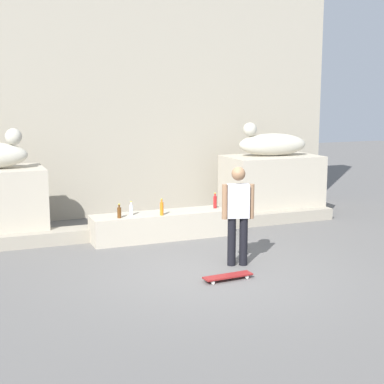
# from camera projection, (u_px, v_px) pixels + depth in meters

# --- Properties ---
(ground_plane) EXTENTS (40.00, 40.00, 0.00)m
(ground_plane) POSITION_uv_depth(u_px,v_px,m) (208.00, 273.00, 9.31)
(ground_plane) COLOR #605E5B
(facade_wall) EXTENTS (10.63, 0.60, 6.96)m
(facade_wall) POSITION_uv_depth(u_px,v_px,m) (121.00, 66.00, 13.41)
(facade_wall) COLOR #AAA18D
(facade_wall) RESTS_ON ground_plane
(pedestal_right) EXTENTS (2.17, 1.31, 1.42)m
(pedestal_right) POSITION_uv_depth(u_px,v_px,m) (272.00, 186.00, 13.56)
(pedestal_right) COLOR #B7AD99
(pedestal_right) RESTS_ON ground_plane
(statue_reclining_right) EXTENTS (1.68, 0.84, 0.78)m
(statue_reclining_right) POSITION_uv_depth(u_px,v_px,m) (271.00, 144.00, 13.39)
(statue_reclining_right) COLOR beige
(statue_reclining_right) RESTS_ON pedestal_right
(ledge_block) EXTENTS (2.72, 0.68, 0.52)m
(ledge_block) POSITION_uv_depth(u_px,v_px,m) (160.00, 226.00, 11.48)
(ledge_block) COLOR #B7AD99
(ledge_block) RESTS_ON ground_plane
(skater) EXTENTS (0.52, 0.29, 1.67)m
(skater) POSITION_uv_depth(u_px,v_px,m) (238.00, 212.00, 9.60)
(skater) COLOR black
(skater) RESTS_ON ground_plane
(skateboard) EXTENTS (0.81, 0.26, 0.08)m
(skateboard) POSITION_uv_depth(u_px,v_px,m) (228.00, 276.00, 8.96)
(skateboard) COLOR maroon
(skateboard) RESTS_ON ground_plane
(bottle_brown) EXTENTS (0.08, 0.08, 0.27)m
(bottle_brown) POSITION_uv_depth(u_px,v_px,m) (119.00, 212.00, 10.96)
(bottle_brown) COLOR #593314
(bottle_brown) RESTS_ON ledge_block
(bottle_red) EXTENTS (0.07, 0.07, 0.32)m
(bottle_red) POSITION_uv_depth(u_px,v_px,m) (215.00, 202.00, 11.89)
(bottle_red) COLOR red
(bottle_red) RESTS_ON ledge_block
(bottle_orange) EXTENTS (0.07, 0.07, 0.33)m
(bottle_orange) POSITION_uv_depth(u_px,v_px,m) (162.00, 208.00, 11.19)
(bottle_orange) COLOR orange
(bottle_orange) RESTS_ON ledge_block
(bottle_clear) EXTENTS (0.07, 0.07, 0.27)m
(bottle_clear) POSITION_uv_depth(u_px,v_px,m) (131.00, 210.00, 11.20)
(bottle_clear) COLOR silver
(bottle_clear) RESTS_ON ledge_block
(stair_step) EXTENTS (8.46, 0.50, 0.26)m
(stair_step) POSITION_uv_depth(u_px,v_px,m) (153.00, 228.00, 11.89)
(stair_step) COLOR gray
(stair_step) RESTS_ON ground_plane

